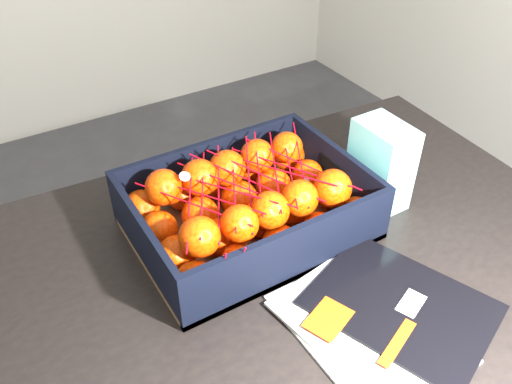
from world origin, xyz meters
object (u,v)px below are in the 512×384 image
magazine_stack (380,319)px  table (281,293)px  retail_carton (381,165)px  produce_crate (248,215)px

magazine_stack → table: bearing=104.2°
table → magazine_stack: magazine_stack is taller
table → magazine_stack: 0.24m
retail_carton → table: bearing=-171.4°
magazine_stack → produce_crate: 0.31m
retail_carton → magazine_stack: bearing=-130.6°
produce_crate → retail_carton: retail_carton is taller
produce_crate → retail_carton: 0.28m
produce_crate → retail_carton: (0.27, -0.06, 0.05)m
table → produce_crate: produce_crate is taller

